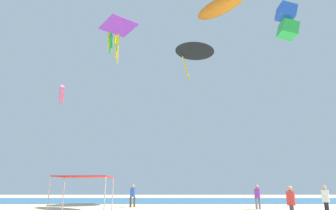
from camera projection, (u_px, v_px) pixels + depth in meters
ocean_strip at (171, 200)px, 41.02m from camera, size 110.00×18.68×0.03m
canopy_tent at (83, 178)px, 19.22m from camera, size 3.30×2.64×2.34m
person_near_tent at (257, 195)px, 24.53m from camera, size 0.46×0.45×1.88m
person_leftmost at (325, 198)px, 18.39m from camera, size 0.42×0.47×1.78m
person_central at (290, 201)px, 15.61m from camera, size 0.41×0.42×1.74m
person_far_shore at (132, 194)px, 27.12m from camera, size 0.51×0.45×1.91m
kite_box_blue at (286, 21)px, 27.33m from camera, size 1.74×1.48×3.27m
kite_parafoil_pink at (61, 94)px, 32.25m from camera, size 2.31×5.19×3.28m
kite_diamond_purple at (118, 28)px, 31.78m from camera, size 4.27×4.27×4.30m
kite_octopus_green at (114, 28)px, 40.50m from camera, size 2.92×2.92×5.00m
kite_delta_black at (194, 49)px, 39.67m from camera, size 6.95×6.93×4.15m
kite_inflatable_orange at (220, 6)px, 36.37m from camera, size 6.14×6.24×2.43m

